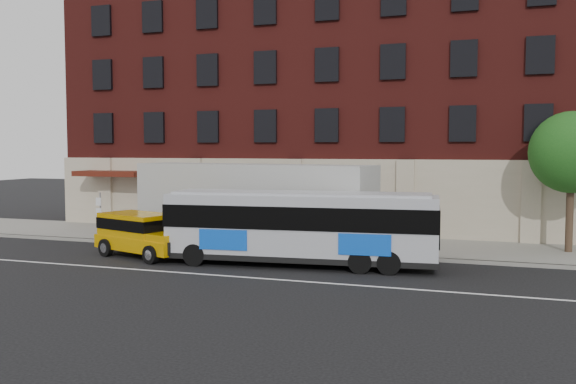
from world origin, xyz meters
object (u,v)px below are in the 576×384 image
(city_bus, at_px, (301,225))
(shipping_container, at_px, (251,207))
(sign_pole, at_px, (100,213))
(street_tree, at_px, (573,155))
(yellow_suv, at_px, (142,232))

(city_bus, distance_m, shipping_container, 4.99)
(shipping_container, bearing_deg, city_bus, -44.67)
(sign_pole, relative_size, shipping_container, 0.21)
(street_tree, xyz_separation_m, shipping_container, (-14.07, -2.68, -2.44))
(yellow_suv, relative_size, shipping_container, 0.41)
(city_bus, relative_size, shipping_container, 0.91)
(sign_pole, bearing_deg, yellow_suv, -35.06)
(sign_pole, bearing_deg, city_bus, -13.88)
(yellow_suv, bearing_deg, city_bus, 1.28)
(street_tree, bearing_deg, sign_pole, -171.39)
(city_bus, relative_size, yellow_suv, 2.19)
(shipping_container, bearing_deg, yellow_suv, -135.22)
(sign_pole, bearing_deg, shipping_container, 4.69)
(city_bus, xyz_separation_m, shipping_container, (-3.54, 3.50, 0.33))
(sign_pole, relative_size, yellow_suv, 0.50)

